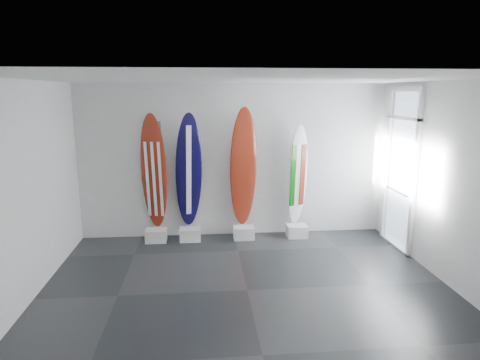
{
  "coord_description": "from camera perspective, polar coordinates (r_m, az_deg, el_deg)",
  "views": [
    {
      "loc": [
        -0.62,
        -5.57,
        2.83
      ],
      "look_at": [
        0.02,
        1.4,
        1.35
      ],
      "focal_mm": 31.19,
      "sensor_mm": 36.0,
      "label": 1
    }
  ],
  "objects": [
    {
      "name": "balcony",
      "position": [
        8.97,
        28.35,
        -4.58
      ],
      "size": [
        2.8,
        2.2,
        1.2
      ],
      "primitive_type": null,
      "color": "slate",
      "rests_on": "ground"
    },
    {
      "name": "display_block_usa",
      "position": [
        8.26,
        -11.4,
        -7.44
      ],
      "size": [
        0.4,
        0.3,
        0.24
      ],
      "primitive_type": "cube",
      "color": "white",
      "rests_on": "floor"
    },
    {
      "name": "wall_outlet",
      "position": [
        8.62,
        -17.37,
        -5.33
      ],
      "size": [
        0.09,
        0.02,
        0.13
      ],
      "primitive_type": "cube",
      "color": "silver",
      "rests_on": "wall_back"
    },
    {
      "name": "wall_right",
      "position": [
        6.78,
        27.15,
        -0.7
      ],
      "size": [
        0.0,
        5.0,
        5.0
      ],
      "primitive_type": "plane",
      "rotation": [
        1.57,
        0.0,
        -1.57
      ],
      "color": "silver",
      "rests_on": "ground"
    },
    {
      "name": "glass_door",
      "position": [
        8.1,
        21.14,
        1.15
      ],
      "size": [
        0.12,
        1.16,
        2.85
      ],
      "primitive_type": null,
      "color": "white",
      "rests_on": "floor"
    },
    {
      "name": "surfboard_italy",
      "position": [
        8.23,
        7.86,
        0.65
      ],
      "size": [
        0.48,
        0.32,
        1.99
      ],
      "primitive_type": "ellipsoid",
      "rotation": [
        0.05,
        0.0,
        0.35
      ],
      "color": "white",
      "rests_on": "display_block_italy"
    },
    {
      "name": "display_block_italy",
      "position": [
        8.42,
        7.8,
        -6.94
      ],
      "size": [
        0.4,
        0.3,
        0.24
      ],
      "primitive_type": "cube",
      "color": "white",
      "rests_on": "floor"
    },
    {
      "name": "surfboard_swiss",
      "position": [
        8.02,
        0.46,
        1.7
      ],
      "size": [
        0.56,
        0.32,
        2.33
      ],
      "primitive_type": "ellipsoid",
      "rotation": [
        0.06,
        0.0,
        0.17
      ],
      "color": "maroon",
      "rests_on": "display_block_swiss"
    },
    {
      "name": "display_block_navy",
      "position": [
        8.22,
        -6.82,
        -7.4
      ],
      "size": [
        0.4,
        0.3,
        0.24
      ],
      "primitive_type": "cube",
      "color": "white",
      "rests_on": "floor"
    },
    {
      "name": "wall_front",
      "position": [
        3.41,
        5.8,
        -11.11
      ],
      "size": [
        6.0,
        0.0,
        6.0
      ],
      "primitive_type": "plane",
      "rotation": [
        -1.57,
        0.0,
        0.0
      ],
      "color": "silver",
      "rests_on": "ground"
    },
    {
      "name": "surfboard_navy",
      "position": [
        7.99,
        -7.02,
        1.22
      ],
      "size": [
        0.57,
        0.46,
        2.24
      ],
      "primitive_type": "ellipsoid",
      "rotation": [
        0.12,
        0.0,
        0.22
      ],
      "color": "black",
      "rests_on": "display_block_navy"
    },
    {
      "name": "ceiling",
      "position": [
        5.61,
        1.12,
        13.68
      ],
      "size": [
        6.0,
        6.0,
        0.0
      ],
      "primitive_type": "plane",
      "rotation": [
        3.14,
        0.0,
        0.0
      ],
      "color": "white",
      "rests_on": "wall_back"
    },
    {
      "name": "display_block_swiss",
      "position": [
        8.25,
        0.51,
        -7.23
      ],
      "size": [
        0.4,
        0.3,
        0.24
      ],
      "primitive_type": "cube",
      "color": "white",
      "rests_on": "floor"
    },
    {
      "name": "wall_back",
      "position": [
        8.21,
        -0.87,
        2.62
      ],
      "size": [
        6.0,
        0.0,
        6.0
      ],
      "primitive_type": "plane",
      "rotation": [
        1.57,
        0.0,
        0.0
      ],
      "color": "silver",
      "rests_on": "ground"
    },
    {
      "name": "surfboard_usa",
      "position": [
        8.04,
        -11.69,
        1.1
      ],
      "size": [
        0.54,
        0.34,
        2.23
      ],
      "primitive_type": "ellipsoid",
      "rotation": [
        0.08,
        0.0,
        -0.18
      ],
      "color": "maroon",
      "rests_on": "display_block_usa"
    },
    {
      "name": "wall_left",
      "position": [
        6.2,
        -27.69,
        -1.83
      ],
      "size": [
        0.0,
        5.0,
        5.0
      ],
      "primitive_type": "plane",
      "rotation": [
        1.57,
        0.0,
        1.57
      ],
      "color": "silver",
      "rests_on": "ground"
    },
    {
      "name": "floor",
      "position": [
        6.28,
        1.01,
        -14.83
      ],
      "size": [
        6.0,
        6.0,
        0.0
      ],
      "primitive_type": "plane",
      "color": "black",
      "rests_on": "ground"
    }
  ]
}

